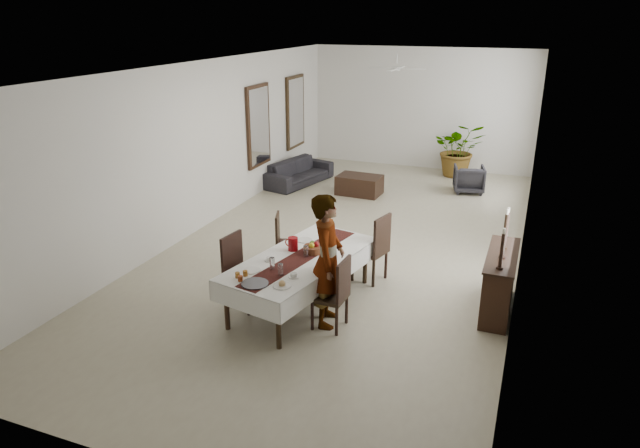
# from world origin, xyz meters

# --- Properties ---
(floor) EXTENTS (6.00, 12.00, 0.00)m
(floor) POSITION_xyz_m (0.00, 0.00, 0.00)
(floor) COLOR #B3AC8E
(floor) RESTS_ON ground
(ceiling) EXTENTS (6.00, 12.00, 0.02)m
(ceiling) POSITION_xyz_m (0.00, 0.00, 3.20)
(ceiling) COLOR silver
(ceiling) RESTS_ON wall_back
(wall_back) EXTENTS (6.00, 0.02, 3.20)m
(wall_back) POSITION_xyz_m (0.00, 6.00, 1.60)
(wall_back) COLOR silver
(wall_back) RESTS_ON floor
(wall_front) EXTENTS (6.00, 0.02, 3.20)m
(wall_front) POSITION_xyz_m (0.00, -6.00, 1.60)
(wall_front) COLOR silver
(wall_front) RESTS_ON floor
(wall_left) EXTENTS (0.02, 12.00, 3.20)m
(wall_left) POSITION_xyz_m (-3.00, 0.00, 1.60)
(wall_left) COLOR silver
(wall_left) RESTS_ON floor
(wall_right) EXTENTS (0.02, 12.00, 3.20)m
(wall_right) POSITION_xyz_m (3.00, 0.00, 1.60)
(wall_right) COLOR silver
(wall_right) RESTS_ON floor
(dining_table_top) EXTENTS (1.46, 2.52, 0.05)m
(dining_table_top) POSITION_xyz_m (0.09, -2.52, 0.72)
(dining_table_top) COLOR black
(dining_table_top) RESTS_ON table_leg_fl
(table_leg_fl) EXTENTS (0.08, 0.08, 0.69)m
(table_leg_fl) POSITION_xyz_m (-0.56, -3.53, 0.35)
(table_leg_fl) COLOR black
(table_leg_fl) RESTS_ON floor
(table_leg_fr) EXTENTS (0.08, 0.08, 0.69)m
(table_leg_fr) POSITION_xyz_m (0.29, -3.71, 0.35)
(table_leg_fr) COLOR black
(table_leg_fr) RESTS_ON floor
(table_leg_bl) EXTENTS (0.08, 0.08, 0.69)m
(table_leg_bl) POSITION_xyz_m (-0.10, -1.33, 0.35)
(table_leg_bl) COLOR black
(table_leg_bl) RESTS_ON floor
(table_leg_br) EXTENTS (0.08, 0.08, 0.69)m
(table_leg_br) POSITION_xyz_m (0.75, -1.51, 0.35)
(table_leg_br) COLOR black
(table_leg_br) RESTS_ON floor
(tablecloth_top) EXTENTS (1.67, 2.73, 0.01)m
(tablecloth_top) POSITION_xyz_m (0.09, -2.52, 0.75)
(tablecloth_top) COLOR white
(tablecloth_top) RESTS_ON dining_table_top
(tablecloth_drape_left) EXTENTS (0.54, 2.49, 0.30)m
(tablecloth_drape_left) POSITION_xyz_m (-0.47, -2.40, 0.60)
(tablecloth_drape_left) COLOR silver
(tablecloth_drape_left) RESTS_ON dining_table_top
(tablecloth_drape_right) EXTENTS (0.54, 2.49, 0.30)m
(tablecloth_drape_right) POSITION_xyz_m (0.66, -2.64, 0.60)
(tablecloth_drape_right) COLOR white
(tablecloth_drape_right) RESTS_ON dining_table_top
(tablecloth_drape_near) EXTENTS (1.14, 0.25, 0.30)m
(tablecloth_drape_near) POSITION_xyz_m (-0.17, -3.76, 0.60)
(tablecloth_drape_near) COLOR white
(tablecloth_drape_near) RESTS_ON dining_table_top
(tablecloth_drape_far) EXTENTS (1.14, 0.25, 0.30)m
(tablecloth_drape_far) POSITION_xyz_m (0.36, -1.28, 0.60)
(tablecloth_drape_far) COLOR white
(tablecloth_drape_far) RESTS_ON dining_table_top
(table_runner) EXTENTS (0.85, 2.49, 0.00)m
(table_runner) POSITION_xyz_m (0.09, -2.52, 0.75)
(table_runner) COLOR #4F1B16
(table_runner) RESTS_ON tablecloth_top
(red_pitcher) EXTENTS (0.18, 0.18, 0.20)m
(red_pitcher) POSITION_xyz_m (-0.12, -2.32, 0.85)
(red_pitcher) COLOR maroon
(red_pitcher) RESTS_ON tablecloth_top
(pitcher_handle) EXTENTS (0.12, 0.04, 0.12)m
(pitcher_handle) POSITION_xyz_m (-0.20, -2.30, 0.85)
(pitcher_handle) COLOR maroon
(pitcher_handle) RESTS_ON red_pitcher
(wine_glass_near) EXTENTS (0.07, 0.07, 0.17)m
(wine_glass_near) POSITION_xyz_m (0.08, -3.17, 0.83)
(wine_glass_near) COLOR white
(wine_glass_near) RESTS_ON tablecloth_top
(wine_glass_mid) EXTENTS (0.07, 0.07, 0.17)m
(wine_glass_mid) POSITION_xyz_m (-0.12, -3.03, 0.83)
(wine_glass_mid) COLOR white
(wine_glass_mid) RESTS_ON tablecloth_top
(wine_glass_far) EXTENTS (0.07, 0.07, 0.17)m
(wine_glass_far) POSITION_xyz_m (0.15, -2.48, 0.83)
(wine_glass_far) COLOR silver
(wine_glass_far) RESTS_ON tablecloth_top
(teacup_right) EXTENTS (0.09, 0.09, 0.06)m
(teacup_right) POSITION_xyz_m (0.26, -3.16, 0.78)
(teacup_right) COLOR silver
(teacup_right) RESTS_ON saucer_right
(saucer_right) EXTENTS (0.15, 0.15, 0.01)m
(saucer_right) POSITION_xyz_m (0.26, -3.16, 0.76)
(saucer_right) COLOR white
(saucer_right) RESTS_ON tablecloth_top
(teacup_left) EXTENTS (0.09, 0.09, 0.06)m
(teacup_left) POSITION_xyz_m (-0.27, -2.79, 0.78)
(teacup_left) COLOR white
(teacup_left) RESTS_ON saucer_left
(saucer_left) EXTENTS (0.15, 0.15, 0.01)m
(saucer_left) POSITION_xyz_m (-0.27, -2.79, 0.76)
(saucer_left) COLOR white
(saucer_left) RESTS_ON tablecloth_top
(plate_near_right) EXTENTS (0.24, 0.24, 0.01)m
(plate_near_right) POSITION_xyz_m (0.23, -3.45, 0.76)
(plate_near_right) COLOR silver
(plate_near_right) RESTS_ON tablecloth_top
(bread_near_right) EXTENTS (0.09, 0.09, 0.09)m
(bread_near_right) POSITION_xyz_m (0.23, -3.45, 0.79)
(bread_near_right) COLOR tan
(bread_near_right) RESTS_ON plate_near_right
(plate_near_left) EXTENTS (0.24, 0.24, 0.01)m
(plate_near_left) POSITION_xyz_m (-0.35, -3.18, 0.76)
(plate_near_left) COLOR white
(plate_near_left) RESTS_ON tablecloth_top
(plate_far_left) EXTENTS (0.24, 0.24, 0.01)m
(plate_far_left) POSITION_xyz_m (-0.10, -1.92, 0.76)
(plate_far_left) COLOR white
(plate_far_left) RESTS_ON tablecloth_top
(serving_tray) EXTENTS (0.36, 0.36, 0.02)m
(serving_tray) POSITION_xyz_m (-0.12, -3.53, 0.76)
(serving_tray) COLOR #3E3E43
(serving_tray) RESTS_ON tablecloth_top
(jam_jar_a) EXTENTS (0.06, 0.06, 0.07)m
(jam_jar_a) POSITION_xyz_m (-0.34, -3.52, 0.79)
(jam_jar_a) COLOR maroon
(jam_jar_a) RESTS_ON tablecloth_top
(jam_jar_b) EXTENTS (0.06, 0.06, 0.07)m
(jam_jar_b) POSITION_xyz_m (-0.42, -3.44, 0.79)
(jam_jar_b) COLOR #925615
(jam_jar_b) RESTS_ON tablecloth_top
(jam_jar_c) EXTENTS (0.06, 0.06, 0.07)m
(jam_jar_c) POSITION_xyz_m (-0.36, -3.35, 0.79)
(jam_jar_c) COLOR #9C5B16
(jam_jar_c) RESTS_ON tablecloth_top
(fruit_basket) EXTENTS (0.30, 0.30, 0.10)m
(fruit_basket) POSITION_xyz_m (0.19, -2.29, 0.80)
(fruit_basket) COLOR brown
(fruit_basket) RESTS_ON tablecloth_top
(fruit_red) EXTENTS (0.09, 0.09, 0.09)m
(fruit_red) POSITION_xyz_m (0.23, -2.27, 0.87)
(fruit_red) COLOR maroon
(fruit_red) RESTS_ON fruit_basket
(fruit_green) EXTENTS (0.08, 0.08, 0.08)m
(fruit_green) POSITION_xyz_m (0.16, -2.25, 0.87)
(fruit_green) COLOR #4E7623
(fruit_green) RESTS_ON fruit_basket
(fruit_yellow) EXTENTS (0.08, 0.08, 0.08)m
(fruit_yellow) POSITION_xyz_m (0.18, -2.34, 0.87)
(fruit_yellow) COLOR yellow
(fruit_yellow) RESTS_ON fruit_basket
(chair_right_near_seat) EXTENTS (0.45, 0.45, 0.05)m
(chair_right_near_seat) POSITION_xyz_m (0.70, -2.97, 0.45)
(chair_right_near_seat) COLOR black
(chair_right_near_seat) RESTS_ON chair_right_near_leg_fl
(chair_right_near_leg_fl) EXTENTS (0.05, 0.05, 0.43)m
(chair_right_near_leg_fl) POSITION_xyz_m (0.87, -3.15, 0.21)
(chair_right_near_leg_fl) COLOR black
(chair_right_near_leg_fl) RESTS_ON floor
(chair_right_near_leg_fr) EXTENTS (0.05, 0.05, 0.43)m
(chair_right_near_leg_fr) POSITION_xyz_m (0.88, -2.80, 0.21)
(chair_right_near_leg_fr) COLOR black
(chair_right_near_leg_fr) RESTS_ON floor
(chair_right_near_leg_bl) EXTENTS (0.05, 0.05, 0.43)m
(chair_right_near_leg_bl) POSITION_xyz_m (0.51, -3.13, 0.21)
(chair_right_near_leg_bl) COLOR black
(chair_right_near_leg_bl) RESTS_ON floor
(chair_right_near_leg_br) EXTENTS (0.05, 0.05, 0.43)m
(chair_right_near_leg_br) POSITION_xyz_m (0.53, -2.78, 0.21)
(chair_right_near_leg_br) COLOR black
(chair_right_near_leg_br) RESTS_ON floor
(chair_right_near_back) EXTENTS (0.06, 0.43, 0.55)m
(chair_right_near_back) POSITION_xyz_m (0.89, -2.98, 0.75)
(chair_right_near_back) COLOR black
(chair_right_near_back) RESTS_ON chair_right_near_seat
(chair_right_far_seat) EXTENTS (0.58, 0.58, 0.05)m
(chair_right_far_seat) POSITION_xyz_m (0.78, -1.36, 0.49)
(chair_right_far_seat) COLOR black
(chair_right_far_seat) RESTS_ON chair_right_far_leg_fl
(chair_right_far_leg_fl) EXTENTS (0.06, 0.06, 0.47)m
(chair_right_far_leg_fl) POSITION_xyz_m (0.92, -1.60, 0.23)
(chair_right_far_leg_fl) COLOR black
(chair_right_far_leg_fl) RESTS_ON floor
(chair_right_far_leg_fr) EXTENTS (0.06, 0.06, 0.47)m
(chair_right_far_leg_fr) POSITION_xyz_m (1.01, -1.22, 0.23)
(chair_right_far_leg_fr) COLOR black
(chair_right_far_leg_fr) RESTS_ON floor
(chair_right_far_leg_bl) EXTENTS (0.06, 0.06, 0.47)m
(chair_right_far_leg_bl) POSITION_xyz_m (0.54, -1.50, 0.23)
(chair_right_far_leg_bl) COLOR black
(chair_right_far_leg_bl) RESTS_ON floor
(chair_right_far_leg_br) EXTENTS (0.06, 0.06, 0.47)m
(chair_right_far_leg_br) POSITION_xyz_m (0.64, -1.13, 0.23)
(chair_right_far_leg_br) COLOR black
(chair_right_far_leg_br) RESTS_ON floor
(chair_right_far_back) EXTENTS (0.16, 0.47, 0.60)m
(chair_right_far_back) POSITION_xyz_m (0.99, -1.42, 0.81)
(chair_right_far_back) COLOR black
(chair_right_far_back) RESTS_ON chair_right_far_seat
(chair_left_near_seat) EXTENTS (0.52, 0.52, 0.05)m
(chair_left_near_seat) POSITION_xyz_m (-0.64, -2.87, 0.48)
(chair_left_near_seat) COLOR black
(chair_left_near_seat) RESTS_ON chair_left_near_leg_fl
(chair_left_near_leg_fl) EXTENTS (0.05, 0.05, 0.45)m
(chair_left_near_leg_fl) POSITION_xyz_m (-0.80, -2.66, 0.23)
(chair_left_near_leg_fl) COLOR black
(chair_left_near_leg_fl) RESTS_ON floor
(chair_left_near_leg_fr) EXTENTS (0.05, 0.05, 0.45)m
(chair_left_near_leg_fr) POSITION_xyz_m (-0.85, -3.03, 0.23)
(chair_left_near_leg_fr) COLOR black
(chair_left_near_leg_fr) RESTS_ON floor
(chair_left_near_leg_bl) EXTENTS (0.05, 0.05, 0.45)m
(chair_left_near_leg_bl) POSITION_xyz_m (-0.43, -2.71, 0.23)
(chair_left_near_leg_bl) COLOR black
(chair_left_near_leg_bl) RESTS_ON floor
(chair_left_near_leg_br) EXTENTS (0.05, 0.05, 0.45)m
(chair_left_near_leg_br) POSITION_xyz_m (-0.48, -3.09, 0.23)
(chair_left_near_leg_br) COLOR black
(chair_left_near_leg_br) RESTS_ON floor
(chair_left_near_back) EXTENTS (0.11, 0.46, 0.59)m
(chair_left_near_back) POSITION_xyz_m (-0.84, -2.84, 0.79)
(chair_left_near_back) COLOR black
(chair_left_near_back) RESTS_ON chair_left_near_seat
(chair_left_far_seat) EXTENTS (0.51, 0.51, 0.05)m
(chair_left_far_seat) POSITION_xyz_m (-0.61, -1.40, 0.42)
(chair_left_far_seat) COLOR black
(chair_left_far_seat) RESTS_ON chair_left_far_leg_fl
(chair_left_far_leg_fl) EXTENTS (0.05, 0.05, 0.39)m
(chair_left_far_leg_fl) POSITION_xyz_m (-0.82, -1.30, 0.20)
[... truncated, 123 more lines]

